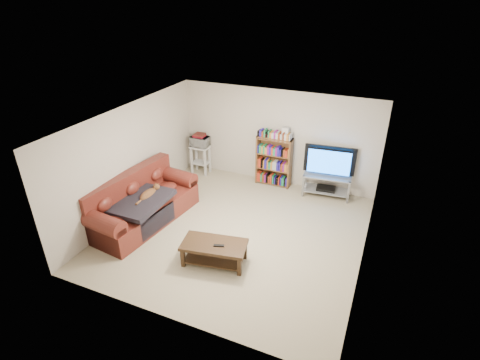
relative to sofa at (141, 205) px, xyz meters
The scene contains 19 objects.
floor 2.15m from the sofa, 10.64° to the left, with size 5.00×5.00×0.00m, color #C0B18E.
ceiling 2.94m from the sofa, 10.64° to the left, with size 5.00×5.00×0.00m, color white.
wall_back 3.66m from the sofa, 54.28° to the left, with size 5.00×5.00×0.00m, color beige.
wall_front 3.08m from the sofa, 45.41° to the right, with size 5.00×5.00×0.00m, color beige.
wall_left 1.02m from the sofa, 137.14° to the left, with size 5.00×5.00×0.00m, color beige.
wall_right 4.67m from the sofa, ahead, with size 5.00×5.00×0.00m, color beige.
sofa is the anchor object (origin of this frame).
blanket 0.35m from the sofa, 47.35° to the right, with size 0.95×1.23×0.10m, color black.
cat 0.36m from the sofa, ahead, with size 0.27×0.67×0.20m, color brown, non-canonical shape.
coffee_table 2.19m from the sofa, 17.41° to the right, with size 1.25×0.78×0.42m.
remote 2.31m from the sofa, 17.36° to the right, with size 0.19×0.05×0.02m, color black.
tv_stand 4.34m from the sofa, 37.28° to the left, with size 1.15×0.61×0.56m.
television 4.38m from the sofa, 37.28° to the left, with size 1.19×0.16×0.69m, color black.
dvd_player 4.35m from the sofa, 37.28° to the left, with size 0.44×0.31×0.06m, color black.
bookshelf 3.42m from the sofa, 52.17° to the left, with size 0.89×0.29×1.28m.
shelf_clutter 3.63m from the sofa, 51.01° to the left, with size 0.65×0.20×0.28m.
microwave_stand 2.55m from the sofa, 88.33° to the left, with size 0.49×0.35×0.78m.
microwave 2.61m from the sofa, 88.33° to the left, with size 0.48×0.32×0.26m, color silver.
game_boxes 2.65m from the sofa, 88.33° to the left, with size 0.28×0.25×0.05m, color maroon.
Camera 1 is at (2.58, -5.86, 4.56)m, focal length 28.00 mm.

